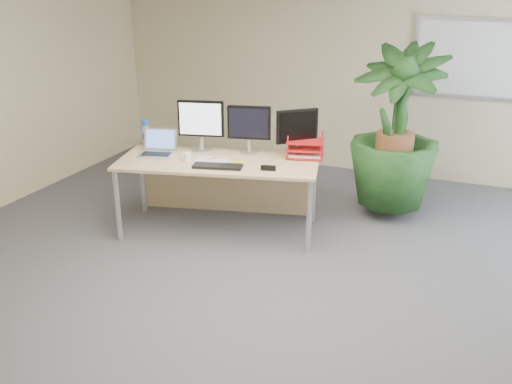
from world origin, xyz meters
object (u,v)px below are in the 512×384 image
at_px(monitor_left, 201,123).
at_px(monitor_right, 249,126).
at_px(floor_plant, 394,150).
at_px(laptop, 158,148).
at_px(desk, 221,172).

height_order(monitor_left, monitor_right, monitor_left).
height_order(floor_plant, laptop, floor_plant).
height_order(monitor_right, laptop, monitor_right).
bearing_deg(monitor_right, floor_plant, 27.54).
bearing_deg(floor_plant, laptop, -153.71).
bearing_deg(monitor_right, desk, -131.56).
bearing_deg(floor_plant, monitor_left, -155.74).
distance_m(monitor_right, laptop, 0.96).
bearing_deg(monitor_left, laptop, -144.50).
bearing_deg(desk, floor_plant, 31.10).
distance_m(floor_plant, monitor_right, 1.56).
distance_m(floor_plant, laptop, 2.47).
distance_m(monitor_left, laptop, 0.51).
bearing_deg(floor_plant, monitor_right, -152.46).
height_order(floor_plant, monitor_left, floor_plant).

